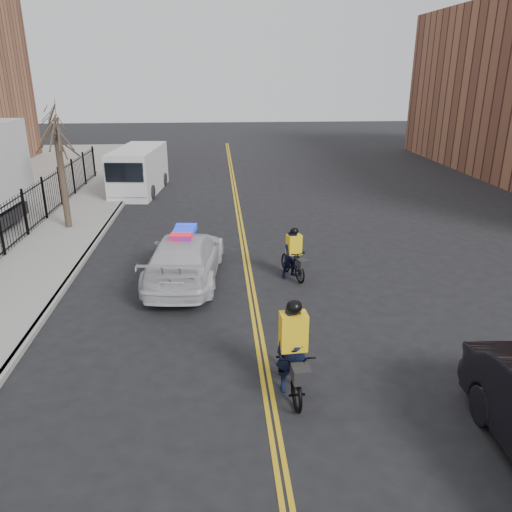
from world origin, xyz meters
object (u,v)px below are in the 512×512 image
at_px(cargo_van, 138,171).
at_px(cyclist_far, 294,258).
at_px(cyclist_near, 293,360).
at_px(police_cruiser, 185,257).

bearing_deg(cargo_van, cyclist_far, -56.65).
relative_size(cyclist_near, cyclist_far, 1.24).
distance_m(police_cruiser, cyclist_far, 3.63).
distance_m(cyclist_near, cyclist_far, 6.41).
bearing_deg(cyclist_near, cyclist_far, 77.49).
height_order(cargo_van, cyclist_far, cargo_van).
relative_size(police_cruiser, cyclist_near, 2.52).
bearing_deg(police_cruiser, cargo_van, -70.40).
xyz_separation_m(cyclist_near, cyclist_far, (0.97, 6.34, -0.05)).
relative_size(police_cruiser, cargo_van, 0.92).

